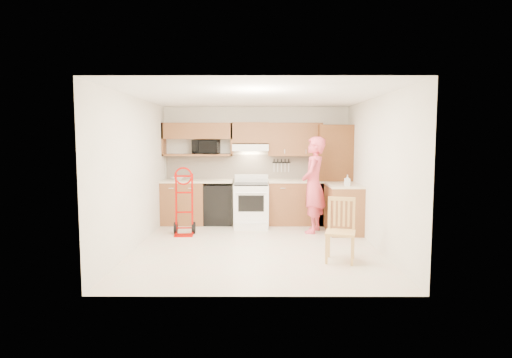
{
  "coord_description": "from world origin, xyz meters",
  "views": [
    {
      "loc": [
        0.02,
        -6.94,
        1.8
      ],
      "look_at": [
        0.0,
        0.5,
        1.1
      ],
      "focal_mm": 29.5,
      "sensor_mm": 36.0,
      "label": 1
    }
  ],
  "objects_px": {
    "microwave": "(206,147)",
    "dining_chair": "(340,230)",
    "range": "(251,201)",
    "person": "(314,185)",
    "hand_truck": "(184,205)"
  },
  "relations": [
    {
      "from": "dining_chair",
      "to": "person",
      "type": "bearing_deg",
      "value": 108.74
    },
    {
      "from": "range",
      "to": "person",
      "type": "relative_size",
      "value": 0.57
    },
    {
      "from": "microwave",
      "to": "hand_truck",
      "type": "xyz_separation_m",
      "value": [
        -0.29,
        -1.21,
        -1.06
      ]
    },
    {
      "from": "range",
      "to": "dining_chair",
      "type": "height_order",
      "value": "range"
    },
    {
      "from": "range",
      "to": "person",
      "type": "height_order",
      "value": "person"
    },
    {
      "from": "microwave",
      "to": "hand_truck",
      "type": "distance_m",
      "value": 1.64
    },
    {
      "from": "microwave",
      "to": "person",
      "type": "relative_size",
      "value": 0.3
    },
    {
      "from": "microwave",
      "to": "range",
      "type": "bearing_deg",
      "value": -18.1
    },
    {
      "from": "person",
      "to": "dining_chair",
      "type": "distance_m",
      "value": 2.03
    },
    {
      "from": "microwave",
      "to": "range",
      "type": "xyz_separation_m",
      "value": [
        0.97,
        -0.42,
        -1.11
      ]
    },
    {
      "from": "person",
      "to": "range",
      "type": "bearing_deg",
      "value": -95.95
    },
    {
      "from": "microwave",
      "to": "dining_chair",
      "type": "relative_size",
      "value": 0.59
    },
    {
      "from": "person",
      "to": "microwave",
      "type": "bearing_deg",
      "value": -95.8
    },
    {
      "from": "range",
      "to": "person",
      "type": "xyz_separation_m",
      "value": [
        1.21,
        -0.54,
        0.4
      ]
    },
    {
      "from": "dining_chair",
      "to": "microwave",
      "type": "bearing_deg",
      "value": 143.15
    }
  ]
}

